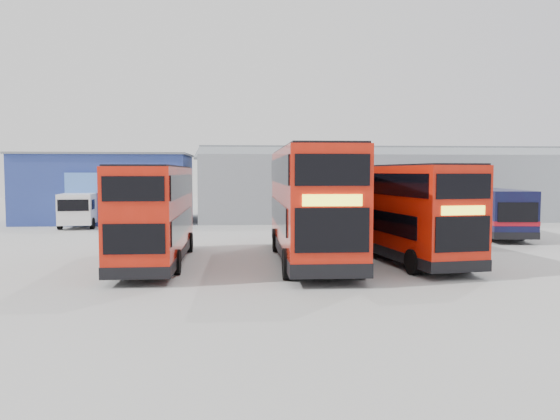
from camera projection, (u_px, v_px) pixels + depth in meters
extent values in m
plane|color=#9D9D98|center=(330.00, 254.00, 24.83)|extent=(120.00, 120.00, 0.00)
cube|color=navy|center=(109.00, 188.00, 41.48)|extent=(12.00, 8.00, 5.00)
cube|color=slate|center=(108.00, 155.00, 41.30)|extent=(12.30, 8.30, 0.15)
cube|color=#5187E6|center=(94.00, 183.00, 37.36)|extent=(3.96, 0.15, 1.40)
cube|color=#8F959C|center=(385.00, 187.00, 45.16)|extent=(30.00, 12.00, 5.00)
cube|color=slate|center=(395.00, 153.00, 42.19)|extent=(30.50, 6.33, 1.29)
cube|color=slate|center=(377.00, 155.00, 47.75)|extent=(30.50, 6.33, 1.29)
cube|color=red|center=(155.00, 212.00, 22.05)|extent=(2.27, 9.39, 3.62)
cube|color=black|center=(156.00, 252.00, 22.16)|extent=(2.31, 9.42, 0.40)
cube|color=black|center=(183.00, 223.00, 21.82)|extent=(0.08, 7.95, 0.85)
cube|color=black|center=(125.00, 224.00, 21.63)|extent=(0.08, 7.95, 0.85)
cube|color=black|center=(183.00, 185.00, 22.06)|extent=(0.08, 8.84, 0.85)
cube|color=black|center=(126.00, 185.00, 21.88)|extent=(0.08, 8.84, 0.85)
cube|color=black|center=(170.00, 216.00, 26.76)|extent=(2.01, 0.05, 1.21)
cube|color=black|center=(169.00, 183.00, 26.65)|extent=(2.01, 0.05, 0.85)
cube|color=#FFFD35|center=(169.00, 199.00, 26.72)|extent=(1.61, 0.04, 0.31)
cube|color=black|center=(134.00, 239.00, 17.41)|extent=(1.96, 0.05, 0.98)
cube|color=black|center=(133.00, 189.00, 17.29)|extent=(1.96, 0.05, 0.80)
cube|color=black|center=(155.00, 167.00, 21.92)|extent=(2.14, 9.25, 0.09)
cylinder|color=black|center=(189.00, 242.00, 25.49)|extent=(0.29, 0.93, 0.93)
cylinder|color=black|center=(143.00, 243.00, 25.32)|extent=(0.29, 0.93, 0.93)
cylinder|color=black|center=(176.00, 262.00, 19.90)|extent=(0.29, 0.93, 0.93)
cylinder|color=black|center=(117.00, 263.00, 19.72)|extent=(0.29, 0.93, 0.93)
cube|color=red|center=(311.00, 202.00, 22.75)|extent=(2.77, 11.15, 4.29)
cube|color=black|center=(310.00, 247.00, 22.88)|extent=(2.82, 11.19, 0.48)
cube|color=black|center=(278.00, 213.00, 23.11)|extent=(0.16, 9.43, 1.01)
cube|color=black|center=(341.00, 213.00, 23.29)|extent=(0.16, 9.43, 1.01)
cube|color=black|center=(279.00, 170.00, 22.57)|extent=(0.17, 10.49, 1.01)
cube|color=black|center=(343.00, 170.00, 22.74)|extent=(0.17, 10.49, 1.01)
cube|color=black|center=(332.00, 230.00, 17.23)|extent=(2.38, 0.08, 1.43)
cube|color=black|center=(333.00, 170.00, 17.10)|extent=(2.38, 0.08, 1.01)
cube|color=#FFFD35|center=(332.00, 200.00, 17.15)|extent=(1.91, 0.06, 0.37)
cube|color=black|center=(298.00, 207.00, 28.34)|extent=(2.33, 0.08, 1.17)
cube|color=black|center=(298.00, 171.00, 28.21)|extent=(2.33, 0.08, 0.95)
cube|color=black|center=(311.00, 149.00, 22.59)|extent=(2.61, 10.99, 0.11)
cylinder|color=black|center=(288.00, 264.00, 18.95)|extent=(0.35, 1.11, 1.10)
cylinder|color=black|center=(360.00, 263.00, 19.12)|extent=(0.35, 1.11, 1.10)
cylinder|color=black|center=(276.00, 240.00, 25.59)|extent=(0.35, 1.11, 1.10)
cylinder|color=black|center=(330.00, 240.00, 25.76)|extent=(0.35, 1.11, 1.10)
cube|color=red|center=(402.00, 210.00, 23.19)|extent=(3.56, 9.73, 3.67)
cube|color=black|center=(402.00, 248.00, 23.30)|extent=(3.60, 9.77, 0.41)
cube|color=black|center=(373.00, 219.00, 23.32)|extent=(1.16, 7.99, 0.86)
cube|color=black|center=(423.00, 218.00, 23.82)|extent=(1.16, 7.99, 0.86)
cube|color=black|center=(377.00, 184.00, 22.86)|extent=(1.29, 8.88, 0.86)
cube|color=black|center=(428.00, 183.00, 23.36)|extent=(1.29, 8.88, 0.86)
cube|color=black|center=(463.00, 234.00, 18.57)|extent=(2.02, 0.33, 1.22)
cube|color=black|center=(464.00, 186.00, 18.46)|extent=(2.02, 0.33, 0.86)
cube|color=#FFFD35|center=(463.00, 210.00, 18.51)|extent=(1.62, 0.26, 0.32)
cube|color=black|center=(362.00, 213.00, 27.87)|extent=(1.98, 0.32, 1.00)
cube|color=black|center=(362.00, 182.00, 27.76)|extent=(1.98, 0.32, 0.82)
cube|color=black|center=(403.00, 166.00, 23.06)|extent=(3.41, 9.58, 0.09)
cylinder|color=black|center=(413.00, 262.00, 19.85)|extent=(0.42, 0.97, 0.94)
cylinder|color=black|center=(467.00, 260.00, 20.32)|extent=(0.42, 0.97, 0.94)
cylinder|color=black|center=(358.00, 242.00, 25.41)|extent=(0.42, 0.97, 0.94)
cylinder|color=black|center=(401.00, 241.00, 25.88)|extent=(0.42, 0.97, 0.94)
cube|color=black|center=(483.00, 209.00, 32.75)|extent=(3.37, 10.31, 2.44)
cube|color=black|center=(483.00, 226.00, 32.82)|extent=(3.41, 10.35, 0.37)
cube|color=maroon|center=(483.00, 216.00, 32.78)|extent=(3.40, 10.34, 0.23)
cube|color=black|center=(505.00, 203.00, 32.41)|extent=(0.95, 8.42, 0.87)
cube|color=black|center=(465.00, 202.00, 32.48)|extent=(0.95, 8.42, 0.87)
cube|color=black|center=(458.00, 201.00, 37.81)|extent=(2.06, 0.27, 1.20)
cube|color=black|center=(518.00, 212.00, 27.67)|extent=(2.02, 0.26, 1.01)
cylinder|color=black|center=(481.00, 221.00, 36.37)|extent=(0.40, 0.98, 0.96)
cylinder|color=black|center=(448.00, 221.00, 36.44)|extent=(0.40, 0.98, 0.96)
cylinder|color=black|center=(521.00, 232.00, 29.95)|extent=(0.40, 0.98, 0.96)
cylinder|color=black|center=(480.00, 231.00, 30.01)|extent=(0.40, 0.98, 0.96)
cube|color=white|center=(81.00, 208.00, 37.28)|extent=(2.60, 5.43, 2.00)
cube|color=black|center=(73.00, 205.00, 34.65)|extent=(1.89, 0.23, 0.74)
cube|color=black|center=(59.00, 205.00, 35.42)|extent=(0.14, 0.95, 0.63)
cube|color=black|center=(93.00, 204.00, 35.79)|extent=(0.14, 0.95, 0.63)
cylinder|color=black|center=(60.00, 224.00, 35.41)|extent=(0.32, 0.78, 0.76)
cylinder|color=black|center=(92.00, 223.00, 35.76)|extent=(0.32, 0.78, 0.76)
cylinder|color=black|center=(71.00, 219.00, 38.92)|extent=(0.32, 0.78, 0.76)
cylinder|color=black|center=(101.00, 219.00, 39.27)|extent=(0.32, 0.78, 0.76)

